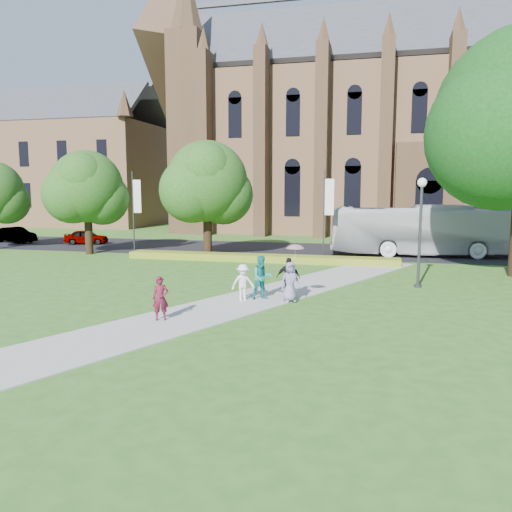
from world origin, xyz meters
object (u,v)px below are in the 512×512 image
(car_0, at_px, (86,237))
(car_1, at_px, (16,235))
(streetlamp, at_px, (421,219))
(pedestrian_0, at_px, (161,298))
(tour_coach, at_px, (422,230))

(car_0, xyz_separation_m, car_1, (-6.86, -0.33, 0.06))
(streetlamp, height_order, car_0, streetlamp)
(car_0, height_order, pedestrian_0, pedestrian_0)
(pedestrian_0, bearing_deg, tour_coach, 38.77)
(tour_coach, xyz_separation_m, car_0, (-27.53, 1.18, -1.18))
(car_0, distance_m, pedestrian_0, 27.82)
(streetlamp, relative_size, car_1, 1.27)
(car_0, relative_size, pedestrian_0, 2.30)
(streetlamp, bearing_deg, tour_coach, 84.67)
(streetlamp, distance_m, car_0, 29.68)
(car_0, distance_m, car_1, 6.87)
(streetlamp, distance_m, car_1, 35.79)
(car_1, bearing_deg, pedestrian_0, -117.04)
(streetlamp, height_order, car_1, streetlamp)
(tour_coach, relative_size, car_0, 3.55)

